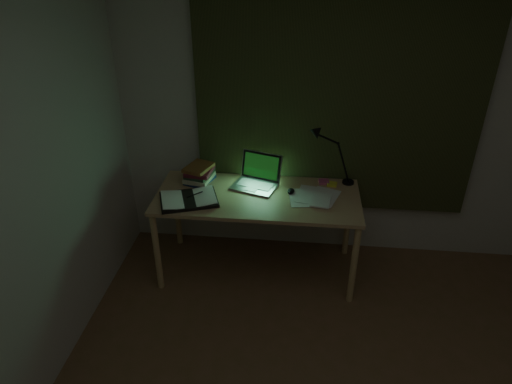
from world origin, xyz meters
TOP-DOWN VIEW (x-y plane):
  - wall_back at (0.00, 2.00)m, footprint 3.50×0.00m
  - curtain at (0.00, 1.96)m, footprint 2.20×0.06m
  - desk at (-0.57, 1.57)m, footprint 1.58×0.69m
  - laptop at (-0.62, 1.70)m, footprint 0.44×0.47m
  - open_textbook at (-1.09, 1.44)m, footprint 0.50×0.43m
  - book_stack at (-1.06, 1.75)m, footprint 0.23×0.27m
  - loose_papers at (-0.14, 1.54)m, footprint 0.37×0.39m
  - mouse at (-0.32, 1.64)m, footprint 0.06×0.09m
  - sticky_yellow at (0.01, 1.80)m, footprint 0.09×0.09m
  - sticky_pink at (-0.06, 1.84)m, footprint 0.09×0.09m
  - desk_lamp at (0.14, 1.85)m, footprint 0.35×0.28m

SIDE VIEW (x-z plane):
  - desk at x=-0.57m, z-range 0.00..0.72m
  - sticky_yellow at x=0.01m, z-range 0.72..0.74m
  - sticky_pink at x=-0.06m, z-range 0.72..0.74m
  - loose_papers at x=-0.14m, z-range 0.72..0.74m
  - mouse at x=-0.32m, z-range 0.72..0.75m
  - open_textbook at x=-1.09m, z-range 0.72..0.76m
  - book_stack at x=-1.06m, z-range 0.72..0.88m
  - laptop at x=-0.62m, z-range 0.72..0.97m
  - desk_lamp at x=0.14m, z-range 0.72..1.23m
  - wall_back at x=0.00m, z-range 0.00..2.50m
  - curtain at x=0.00m, z-range 0.45..2.45m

